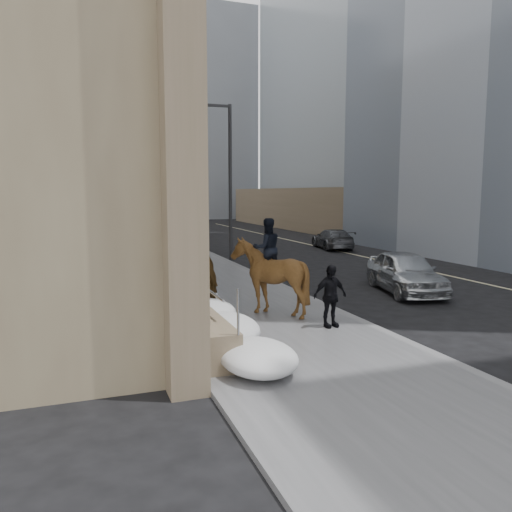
# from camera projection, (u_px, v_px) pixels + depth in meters

# --- Properties ---
(ground) EXTENTS (140.00, 140.00, 0.00)m
(ground) POSITION_uv_depth(u_px,v_px,m) (284.00, 342.00, 12.07)
(ground) COLOR black
(ground) RESTS_ON ground
(sidewalk) EXTENTS (5.00, 80.00, 0.12)m
(sidewalk) POSITION_uv_depth(u_px,v_px,m) (193.00, 275.00, 21.39)
(sidewalk) COLOR #565659
(sidewalk) RESTS_ON ground
(curb) EXTENTS (0.24, 80.00, 0.12)m
(curb) POSITION_uv_depth(u_px,v_px,m) (251.00, 272.00, 22.27)
(curb) COLOR slate
(curb) RESTS_ON ground
(lane_line) EXTENTS (0.15, 70.00, 0.01)m
(lane_line) POSITION_uv_depth(u_px,v_px,m) (399.00, 265.00, 24.92)
(lane_line) COLOR #BFB78C
(lane_line) RESTS_ON ground
(limestone_building) EXTENTS (6.10, 44.00, 18.00)m
(limestone_building) POSITION_uv_depth(u_px,v_px,m) (59.00, 97.00, 27.81)
(limestone_building) COLOR #847256
(limestone_building) RESTS_ON ground
(far_podium) EXTENTS (2.00, 80.00, 4.00)m
(far_podium) POSITION_uv_depth(u_px,v_px,m) (481.00, 223.00, 26.34)
(far_podium) COLOR #76664C
(far_podium) RESTS_ON ground
(bg_building_mid) EXTENTS (30.00, 12.00, 28.00)m
(bg_building_mid) POSITION_uv_depth(u_px,v_px,m) (140.00, 115.00, 67.65)
(bg_building_mid) COLOR slate
(bg_building_mid) RESTS_ON ground
(bg_building_far) EXTENTS (24.00, 12.00, 20.00)m
(bg_building_far) POSITION_uv_depth(u_px,v_px,m) (64.00, 150.00, 76.01)
(bg_building_far) COLOR gray
(bg_building_far) RESTS_ON ground
(streetlight_mid) EXTENTS (1.71, 0.24, 8.00)m
(streetlight_mid) POSITION_uv_depth(u_px,v_px,m) (227.00, 173.00, 25.47)
(streetlight_mid) COLOR #2D2D30
(streetlight_mid) RESTS_ON ground
(streetlight_far) EXTENTS (1.71, 0.24, 8.00)m
(streetlight_far) POSITION_uv_depth(u_px,v_px,m) (163.00, 181.00, 44.15)
(streetlight_far) COLOR #2D2D30
(streetlight_far) RESTS_ON ground
(traffic_signal) EXTENTS (4.10, 0.22, 6.00)m
(traffic_signal) POSITION_uv_depth(u_px,v_px,m) (183.00, 186.00, 32.79)
(traffic_signal) COLOR #2D2D30
(traffic_signal) RESTS_ON ground
(snow_bank) EXTENTS (1.70, 18.10, 0.76)m
(snow_bank) POSITION_uv_depth(u_px,v_px,m) (167.00, 274.00, 19.10)
(snow_bank) COLOR white
(snow_bank) RESTS_ON sidewalk
(mounted_horse_left) EXTENTS (1.98, 2.88, 2.77)m
(mounted_horse_left) POSITION_uv_depth(u_px,v_px,m) (199.00, 268.00, 15.32)
(mounted_horse_left) COLOR #473115
(mounted_horse_left) RESTS_ON sidewalk
(mounted_horse_right) EXTENTS (1.82, 2.03, 2.75)m
(mounted_horse_right) POSITION_uv_depth(u_px,v_px,m) (269.00, 273.00, 14.22)
(mounted_horse_right) COLOR #523417
(mounted_horse_right) RESTS_ON sidewalk
(pedestrian) EXTENTS (0.99, 0.48, 1.64)m
(pedestrian) POSITION_uv_depth(u_px,v_px,m) (330.00, 296.00, 12.88)
(pedestrian) COLOR black
(pedestrian) RESTS_ON sidewalk
(car_silver) EXTENTS (2.83, 4.74, 1.51)m
(car_silver) POSITION_uv_depth(u_px,v_px,m) (405.00, 272.00, 17.92)
(car_silver) COLOR silver
(car_silver) RESTS_ON ground
(car_grey) EXTENTS (2.56, 4.66, 1.28)m
(car_grey) POSITION_uv_depth(u_px,v_px,m) (333.00, 239.00, 31.89)
(car_grey) COLOR #505257
(car_grey) RESTS_ON ground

